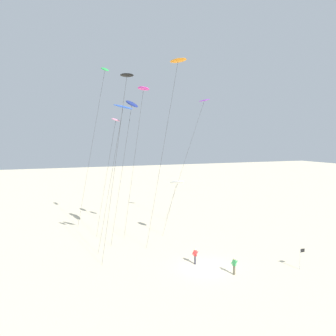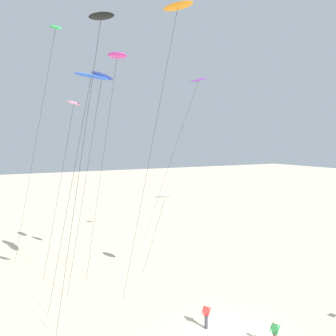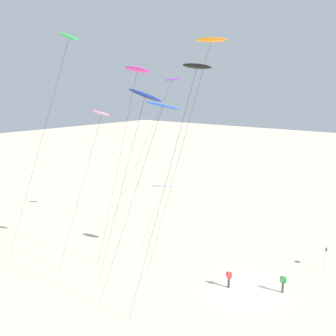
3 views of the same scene
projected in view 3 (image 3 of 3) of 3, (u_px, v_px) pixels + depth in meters
ground_plane at (246, 290)px, 34.61m from camera, size 260.00×260.00×0.00m
kite_pink at (101, 116)px, 33.22m from camera, size 1.97×6.32×15.54m
kite_orange at (210, 44)px, 30.84m from camera, size 2.27×6.95×21.19m
kite_magenta at (137, 71)px, 33.99m from camera, size 1.91×5.84×19.28m
kite_navy at (145, 96)px, 30.77m from camera, size 1.84×6.46×17.36m
kite_white at (164, 186)px, 40.31m from camera, size 1.42×4.42×7.98m
kite_blue at (162, 109)px, 27.42m from camera, size 2.52×6.72×16.49m
kite_black at (195, 73)px, 24.63m from camera, size 2.03×5.96×18.90m
kite_purple at (171, 84)px, 44.60m from camera, size 3.02×9.25×18.42m
kite_green at (68, 42)px, 33.70m from camera, size 2.84×9.67×22.02m
kite_flyer_nearest at (229, 278)px, 34.80m from camera, size 0.72×0.72×1.67m
kite_flyer_middle at (283, 283)px, 33.94m from camera, size 0.68×0.69×1.67m
marker_flag at (325, 254)px, 38.35m from camera, size 0.56×0.05×2.10m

